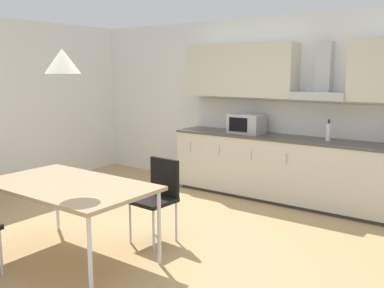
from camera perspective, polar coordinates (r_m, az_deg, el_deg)
The scene contains 10 objects.
ground_plane at distance 4.57m, azimuth -6.11°, elevation -13.38°, with size 9.40×7.77×0.02m, color tan.
wall_back at distance 6.43m, azimuth 9.65°, elevation 5.04°, with size 7.52×0.10×2.55m, color white.
kitchen_counter at distance 5.88m, azimuth 15.89°, elevation -3.73°, with size 4.12×0.63×0.89m.
backsplash_tile at distance 6.04m, azimuth 17.13°, elevation 3.05°, with size 4.10×0.02×0.46m, color silver.
upper_wall_cabinets at distance 5.86m, azimuth 16.94°, elevation 9.25°, with size 4.10×0.40×0.75m.
microwave at distance 6.19m, azimuth 7.27°, elevation 2.71°, with size 0.48×0.35×0.28m.
bottle_white at distance 5.74m, azimuth 17.73°, elevation 1.56°, with size 0.06×0.06×0.28m.
dining_table at distance 4.17m, azimuth -16.12°, elevation -5.64°, with size 1.62×0.94×0.74m.
chair_far_right at distance 4.52m, azimuth -4.51°, elevation -6.33°, with size 0.42×0.42×0.87m.
pendant_lamp at distance 4.03m, azimuth -16.90°, elevation 10.52°, with size 0.32×0.32×0.22m, color silver.
Camera 1 is at (2.83, -3.11, 1.77)m, focal length 40.00 mm.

